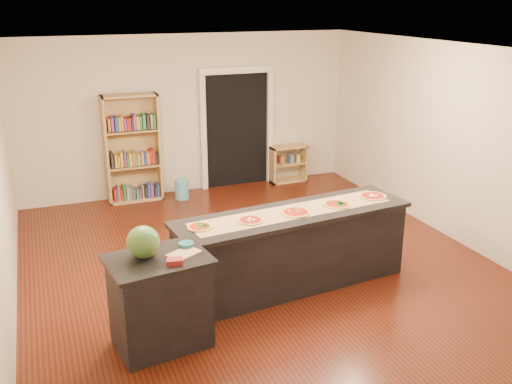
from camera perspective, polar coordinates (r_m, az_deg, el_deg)
name	(u,v)px	position (r m, az deg, el deg)	size (l,w,h in m)	color
room	(262,166)	(7.05, 0.59, 2.58)	(6.00, 7.00, 2.80)	beige
doorway	(237,122)	(10.56, -1.93, 6.99)	(1.40, 0.09, 2.21)	black
kitchen_island	(293,249)	(6.96, 3.67, -5.70)	(2.94, 0.80, 0.97)	black
side_counter	(160,301)	(5.90, -9.55, -10.74)	(0.98, 0.72, 0.97)	black
bookshelf	(133,149)	(9.98, -12.25, 4.25)	(0.93, 0.33, 1.86)	tan
low_shelf	(288,163)	(10.97, 3.22, 2.86)	(0.71, 0.30, 0.71)	tan
waste_bin	(182,189)	(10.12, -7.44, 0.29)	(0.24, 0.24, 0.36)	#5CB1CE
kraft_paper	(293,212)	(6.78, 3.74, -1.98)	(2.55, 0.46, 0.00)	#9F7B52
watermelon	(143,242)	(5.65, -11.22, -4.93)	(0.32, 0.32, 0.32)	#144214
cutting_board	(184,254)	(5.70, -7.23, -6.15)	(0.31, 0.21, 0.02)	tan
package_red	(175,261)	(5.52, -8.14, -6.89)	(0.15, 0.11, 0.05)	maroon
package_teal	(186,245)	(5.84, -7.00, -5.31)	(0.15, 0.15, 0.06)	#195966
pizza_a	(200,227)	(6.33, -5.63, -3.49)	(0.28, 0.28, 0.02)	#D6A852
pizza_b	(250,220)	(6.48, -0.56, -2.83)	(0.28, 0.28, 0.02)	#D6A852
pizza_c	(296,212)	(6.73, 3.98, -2.03)	(0.33, 0.33, 0.02)	#D6A852
pizza_d	(337,204)	(7.04, 8.07, -1.23)	(0.32, 0.32, 0.02)	#D6A852
pizza_e	(373,196)	(7.41, 11.58, -0.40)	(0.34, 0.34, 0.02)	#D6A852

